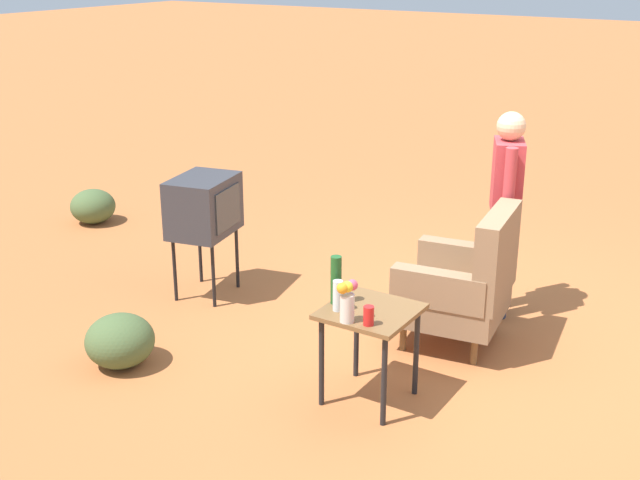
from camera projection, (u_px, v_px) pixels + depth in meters
name	position (u px, v px, depth m)	size (l,w,h in m)	color
ground_plane	(473.00, 335.00, 6.26)	(60.00, 60.00, 0.00)	#AD6033
armchair	(465.00, 282.00, 5.95)	(0.87, 0.88, 1.06)	brown
side_table	(370.00, 323.00, 5.19)	(0.56, 0.56, 0.64)	black
tv_on_stand	(204.00, 207.00, 6.74)	(0.68, 0.55, 1.03)	black
person_standing	(505.00, 201.00, 6.35)	(0.53, 0.35, 1.64)	#2D3347
soda_can_red	(369.00, 316.00, 4.93)	(0.07, 0.07, 0.12)	red
bottle_short_clear	(338.00, 296.00, 5.11)	(0.06, 0.06, 0.20)	silver
bottle_wine_green	(336.00, 280.00, 5.20)	(0.07, 0.07, 0.32)	#1E5623
flower_vase	(347.00, 299.00, 4.94)	(0.14, 0.10, 0.27)	silver
shrub_mid	(120.00, 341.00, 5.75)	(0.49, 0.49, 0.38)	#475B33
shrub_far	(93.00, 206.00, 8.75)	(0.48, 0.48, 0.37)	#475B33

